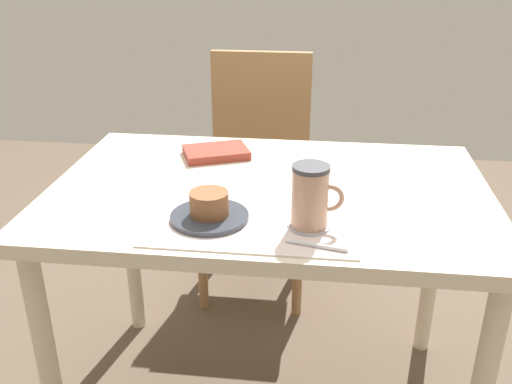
% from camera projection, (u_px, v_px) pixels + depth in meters
% --- Properties ---
extents(dining_table, '(1.12, 0.74, 0.72)m').
position_uv_depth(dining_table, '(269.00, 216.00, 1.50)').
color(dining_table, beige).
rests_on(dining_table, ground_plane).
extents(wooden_chair, '(0.42, 0.42, 0.91)m').
position_uv_depth(wooden_chair, '(258.00, 166.00, 2.21)').
color(wooden_chair, '#997047').
rests_on(wooden_chair, ground_plane).
extents(placemat, '(0.46, 0.32, 0.00)m').
position_uv_depth(placemat, '(254.00, 218.00, 1.29)').
color(placemat, silver).
rests_on(placemat, dining_table).
extents(pastry_plate, '(0.18, 0.18, 0.01)m').
position_uv_depth(pastry_plate, '(210.00, 217.00, 1.28)').
color(pastry_plate, '#333842').
rests_on(pastry_plate, placemat).
extents(pastry, '(0.09, 0.09, 0.05)m').
position_uv_depth(pastry, '(209.00, 203.00, 1.27)').
color(pastry, brown).
rests_on(pastry, pastry_plate).
extents(coffee_coaster, '(0.09, 0.09, 0.00)m').
position_uv_depth(coffee_coaster, '(309.00, 226.00, 1.25)').
color(coffee_coaster, '#99999E').
rests_on(coffee_coaster, placemat).
extents(coffee_mug, '(0.11, 0.08, 0.14)m').
position_uv_depth(coffee_mug, '(311.00, 196.00, 1.22)').
color(coffee_mug, tan).
rests_on(coffee_mug, coffee_coaster).
extents(teaspoon, '(0.13, 0.04, 0.01)m').
position_uv_depth(teaspoon, '(317.00, 245.00, 1.17)').
color(teaspoon, silver).
rests_on(teaspoon, placemat).
extents(small_book, '(0.21, 0.18, 0.02)m').
position_uv_depth(small_book, '(216.00, 152.00, 1.66)').
color(small_book, maroon).
rests_on(small_book, dining_table).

